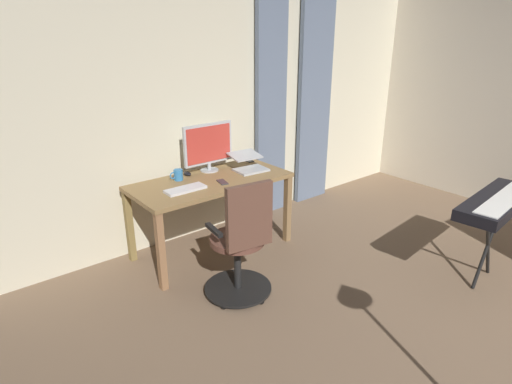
# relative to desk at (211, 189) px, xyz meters

# --- Properties ---
(back_room_partition) EXTENTS (5.66, 0.10, 2.89)m
(back_room_partition) POSITION_rel_desk_xyz_m (-0.59, -0.50, 0.80)
(back_room_partition) COLOR beige
(back_room_partition) RESTS_ON ground
(curtain_left_panel) EXTENTS (0.51, 0.06, 2.45)m
(curtain_left_panel) POSITION_rel_desk_xyz_m (-1.78, -0.39, 0.58)
(curtain_left_panel) COLOR slate
(curtain_left_panel) RESTS_ON ground
(curtain_right_panel) EXTENTS (0.41, 0.06, 2.45)m
(curtain_right_panel) POSITION_rel_desk_xyz_m (-1.08, -0.39, 0.58)
(curtain_right_panel) COLOR slate
(curtain_right_panel) RESTS_ON ground
(desk) EXTENTS (1.50, 0.70, 0.74)m
(desk) POSITION_rel_desk_xyz_m (0.00, 0.00, 0.00)
(desk) COLOR olive
(desk) RESTS_ON ground
(office_chair) EXTENTS (0.56, 0.56, 1.02)m
(office_chair) POSITION_rel_desk_xyz_m (0.26, 0.81, -0.19)
(office_chair) COLOR black
(office_chair) RESTS_ON ground
(computer_monitor) EXTENTS (0.54, 0.18, 0.47)m
(computer_monitor) POSITION_rel_desk_xyz_m (-0.14, -0.23, 0.35)
(computer_monitor) COLOR #B7BCC1
(computer_monitor) RESTS_ON desk
(computer_keyboard) EXTENTS (0.36, 0.14, 0.02)m
(computer_keyboard) POSITION_rel_desk_xyz_m (0.33, 0.11, 0.10)
(computer_keyboard) COLOR silver
(computer_keyboard) RESTS_ON desk
(laptop) EXTENTS (0.34, 0.37, 0.16)m
(laptop) POSITION_rel_desk_xyz_m (-0.46, -0.01, 0.15)
(laptop) COLOR #B7BCC1
(laptop) RESTS_ON desk
(computer_mouse) EXTENTS (0.06, 0.10, 0.04)m
(computer_mouse) POSITION_rel_desk_xyz_m (0.11, -0.24, 0.11)
(computer_mouse) COLOR black
(computer_mouse) RESTS_ON desk
(cell_phone_face_up) EXTENTS (0.10, 0.16, 0.01)m
(cell_phone_face_up) POSITION_rel_desk_xyz_m (-0.04, 0.14, 0.10)
(cell_phone_face_up) COLOR #333338
(cell_phone_face_up) RESTS_ON desk
(cell_phone_by_monitor) EXTENTS (0.08, 0.15, 0.01)m
(cell_phone_by_monitor) POSITION_rel_desk_xyz_m (-0.65, -0.26, 0.10)
(cell_phone_by_monitor) COLOR #333338
(cell_phone_by_monitor) RESTS_ON desk
(mug_tea) EXTENTS (0.13, 0.09, 0.10)m
(mug_tea) POSITION_rel_desk_xyz_m (0.24, -0.17, 0.14)
(mug_tea) COLOR teal
(mug_tea) RESTS_ON desk
(piano_keyboard) EXTENTS (1.08, 0.43, 0.80)m
(piano_keyboard) POSITION_rel_desk_xyz_m (-1.51, 1.95, 0.08)
(piano_keyboard) COLOR black
(piano_keyboard) RESTS_ON ground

